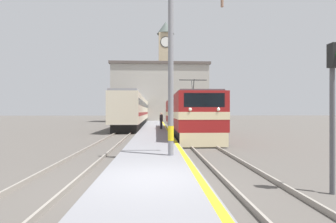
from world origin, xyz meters
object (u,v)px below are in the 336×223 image
(clock_tower, at_px, (166,68))
(signal_post, at_px, (334,93))
(catenary_mast, at_px, (173,65))
(person_on_platform, at_px, (161,120))
(locomotive_train, at_px, (186,115))
(passenger_train, at_px, (139,111))

(clock_tower, bearing_deg, signal_post, -88.02)
(catenary_mast, relative_size, clock_tower, 0.30)
(person_on_platform, relative_size, signal_post, 0.44)
(clock_tower, bearing_deg, catenary_mast, -91.84)
(catenary_mast, height_order, clock_tower, clock_tower)
(locomotive_train, xyz_separation_m, catenary_mast, (-2.01, -12.96, 2.22))
(signal_post, bearing_deg, clock_tower, 91.98)
(clock_tower, relative_size, signal_post, 6.40)
(clock_tower, bearing_deg, person_on_platform, -92.86)
(catenary_mast, bearing_deg, locomotive_train, 81.20)
(person_on_platform, distance_m, clock_tower, 39.60)
(catenary_mast, bearing_deg, clock_tower, 88.16)
(catenary_mast, xyz_separation_m, signal_post, (3.76, -4.26, -1.44))
(person_on_platform, height_order, signal_post, signal_post)
(locomotive_train, xyz_separation_m, passenger_train, (-5.75, 24.32, 0.47))
(locomotive_train, xyz_separation_m, person_on_platform, (-2.16, 3.33, -0.59))
(passenger_train, height_order, clock_tower, clock_tower)
(catenary_mast, relative_size, signal_post, 1.92)
(catenary_mast, distance_m, signal_post, 5.86)
(clock_tower, height_order, signal_post, clock_tower)
(passenger_train, height_order, person_on_platform, passenger_train)
(locomotive_train, height_order, person_on_platform, locomotive_train)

